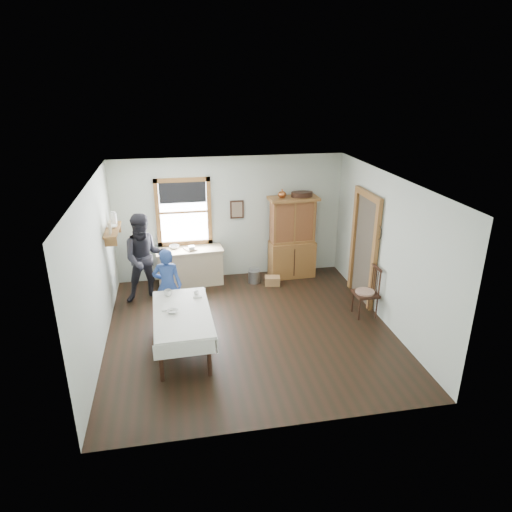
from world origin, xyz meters
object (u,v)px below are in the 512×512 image
at_px(dining_table, 183,331).
at_px(china_hutch, 292,238).
at_px(pail, 254,276).
at_px(woman_blue, 168,288).
at_px(work_counter, 190,267).
at_px(wicker_basket, 272,281).
at_px(spindle_chair, 366,291).
at_px(figure_dark, 145,261).

bearing_deg(dining_table, china_hutch, 46.34).
distance_m(pail, woman_blue, 2.38).
bearing_deg(work_counter, wicker_basket, -15.92).
bearing_deg(work_counter, spindle_chair, -35.97).
height_order(work_counter, woman_blue, woman_blue).
height_order(wicker_basket, woman_blue, woman_blue).
height_order(dining_table, wicker_basket, dining_table).
xyz_separation_m(china_hutch, wicker_basket, (-0.54, -0.42, -0.82)).
height_order(spindle_chair, wicker_basket, spindle_chair).
distance_m(wicker_basket, woman_blue, 2.57).
xyz_separation_m(pail, woman_blue, (-1.85, -1.40, 0.52)).
bearing_deg(pail, woman_blue, -142.88).
xyz_separation_m(pail, wicker_basket, (0.36, -0.22, -0.04)).
height_order(spindle_chair, pail, spindle_chair).
xyz_separation_m(work_counter, woman_blue, (-0.47, -1.57, 0.26)).
height_order(work_counter, pail, work_counter).
bearing_deg(wicker_basket, work_counter, 167.50).
distance_m(work_counter, spindle_chair, 3.76).
distance_m(china_hutch, woman_blue, 3.19).
xyz_separation_m(wicker_basket, woman_blue, (-2.21, -1.18, 0.57)).
xyz_separation_m(spindle_chair, pail, (-1.79, 1.85, -0.36)).
bearing_deg(figure_dark, dining_table, -79.79).
bearing_deg(woman_blue, figure_dark, -58.08).
height_order(china_hutch, figure_dark, china_hutch).
bearing_deg(work_counter, woman_blue, -110.08).
bearing_deg(spindle_chair, pail, 132.53).
relative_size(dining_table, pail, 6.32).
distance_m(work_counter, dining_table, 2.62).
bearing_deg(china_hutch, figure_dark, -170.81).
height_order(pail, figure_dark, figure_dark).
distance_m(china_hutch, figure_dark, 3.24).
height_order(woman_blue, figure_dark, figure_dark).
distance_m(spindle_chair, figure_dark, 4.32).
distance_m(dining_table, spindle_chair, 3.47).
bearing_deg(woman_blue, china_hutch, -141.41).
bearing_deg(spindle_chair, china_hutch, 111.93).
bearing_deg(pail, dining_table, -123.64).
bearing_deg(spindle_chair, figure_dark, 159.26).
relative_size(dining_table, woman_blue, 1.34).
relative_size(wicker_basket, figure_dark, 0.20).
xyz_separation_m(work_counter, wicker_basket, (1.74, -0.39, -0.31)).
relative_size(china_hutch, pail, 6.53).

